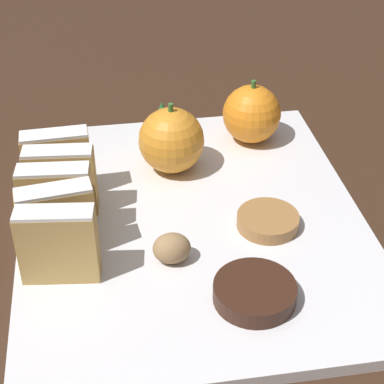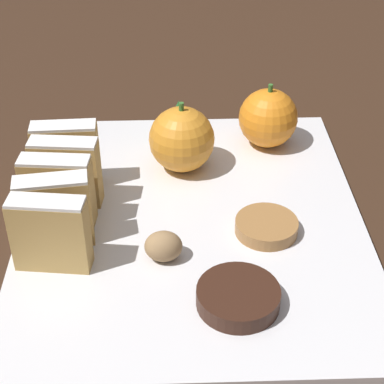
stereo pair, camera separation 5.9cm
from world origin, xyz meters
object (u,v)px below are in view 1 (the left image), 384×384
orange_near (252,114)px  chocolate_cookie (255,292)px  walnut (172,248)px  orange_far (171,140)px

orange_near → chocolate_cookie: (-0.06, -0.25, -0.02)m
walnut → chocolate_cookie: bearing=-44.0°
orange_near → chocolate_cookie: orange_near is taller
orange_far → chocolate_cookie: orange_far is taller
chocolate_cookie → orange_far: bearing=101.3°
orange_near → walnut: bearing=-121.1°
orange_near → chocolate_cookie: 0.26m
orange_far → chocolate_cookie: size_ratio=1.13×
orange_near → walnut: (-0.11, -0.19, -0.02)m
orange_near → orange_far: size_ratio=0.95×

